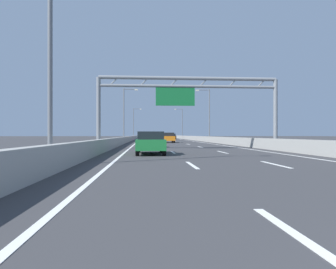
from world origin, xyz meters
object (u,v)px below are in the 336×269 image
(streetlamp_left_mid, at_px, (125,111))
(red_car, at_px, (146,137))
(black_car, at_px, (172,136))
(streetlamp_right_far, at_px, (182,122))
(streetlamp_right_mid, at_px, (208,112))
(green_car, at_px, (150,142))
(sign_gantry, at_px, (187,94))
(streetlamp_left_near, at_px, (56,36))
(silver_car, at_px, (148,140))
(orange_car, at_px, (168,138))
(streetlamp_left_far, at_px, (134,121))

(streetlamp_left_mid, xyz_separation_m, red_car, (3.79, 13.29, -4.64))
(black_car, bearing_deg, streetlamp_right_far, 70.73)
(streetlamp_right_mid, height_order, green_car, streetlamp_right_mid)
(sign_gantry, distance_m, black_car, 58.16)
(streetlamp_left_near, distance_m, silver_car, 18.81)
(streetlamp_left_near, bearing_deg, streetlamp_left_mid, 90.00)
(black_car, xyz_separation_m, green_car, (-7.02, -64.20, 0.01))
(streetlamp_right_far, relative_size, green_car, 2.03)
(orange_car, height_order, green_car, orange_car)
(streetlamp_left_near, height_order, streetlamp_right_mid, same)
(silver_car, distance_m, black_car, 53.91)
(streetlamp_right_far, xyz_separation_m, red_car, (-11.14, -27.89, -4.64))
(streetlamp_left_near, relative_size, streetlamp_left_mid, 1.00)
(streetlamp_left_far, distance_m, silver_car, 64.86)
(sign_gantry, distance_m, green_car, 8.19)
(silver_car, distance_m, green_car, 10.75)
(streetlamp_left_mid, xyz_separation_m, streetlamp_right_mid, (14.93, 0.00, 0.00))
(streetlamp_left_far, relative_size, red_car, 2.12)
(streetlamp_right_far, distance_m, orange_car, 48.42)
(sign_gantry, bearing_deg, streetlamp_left_near, -118.71)
(orange_car, bearing_deg, sign_gantry, -89.82)
(streetlamp_right_mid, bearing_deg, streetlamp_left_mid, 180.00)
(streetlamp_left_far, bearing_deg, black_car, -45.22)
(red_car, height_order, green_car, red_car)
(green_car, bearing_deg, silver_car, 90.41)
(streetlamp_left_near, bearing_deg, green_car, 60.26)
(red_car, bearing_deg, streetlamp_left_mid, -105.91)
(orange_car, relative_size, green_car, 0.95)
(orange_car, relative_size, silver_car, 1.07)
(streetlamp_left_mid, xyz_separation_m, streetlamp_left_far, (0.00, 41.18, 0.00))
(streetlamp_left_mid, relative_size, red_car, 2.12)
(silver_car, relative_size, green_car, 0.89)
(streetlamp_left_far, height_order, orange_car, streetlamp_left_far)
(sign_gantry, relative_size, red_car, 3.55)
(streetlamp_left_mid, xyz_separation_m, black_car, (11.04, 30.06, -4.64))
(red_car, xyz_separation_m, black_car, (7.25, 16.77, -0.00))
(streetlamp_right_far, bearing_deg, streetlamp_right_mid, -90.00)
(streetlamp_left_mid, distance_m, streetlamp_right_far, 43.80)
(streetlamp_left_far, bearing_deg, green_car, -86.94)
(red_car, relative_size, black_car, 0.99)
(orange_car, distance_m, green_car, 27.92)
(sign_gantry, height_order, silver_car, sign_gantry)
(sign_gantry, relative_size, streetlamp_right_mid, 1.68)
(orange_car, height_order, black_car, orange_car)
(streetlamp_right_far, height_order, green_car, streetlamp_right_far)
(sign_gantry, height_order, red_car, sign_gantry)
(sign_gantry, distance_m, streetlamp_right_mid, 28.87)
(streetlamp_left_mid, bearing_deg, streetlamp_left_near, -90.00)
(sign_gantry, distance_m, streetlamp_left_near, 15.22)
(black_car, bearing_deg, streetlamp_left_near, -98.81)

